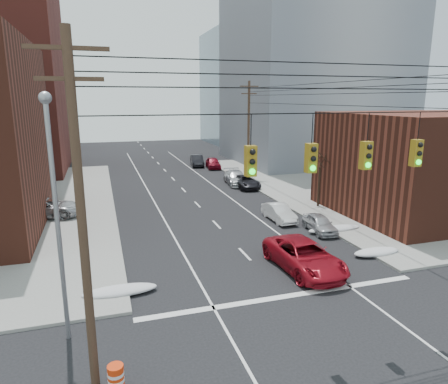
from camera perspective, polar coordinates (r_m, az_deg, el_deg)
sidewalk_ne at (r=50.89m, az=26.31°, el=1.65°), size 40.00×40.00×0.15m
building_office at (r=60.91m, az=12.55°, el=16.14°), size 22.00×20.00×25.00m
building_glass at (r=85.19m, az=4.79°, el=14.47°), size 20.00×18.00×22.00m
building_storefront at (r=36.30m, az=28.40°, el=3.59°), size 16.00×12.00×8.00m
utility_pole_left at (r=12.45m, az=-19.73°, el=-2.92°), size 2.20×0.28×11.00m
utility_pole_far at (r=46.11m, az=3.53°, el=9.10°), size 2.20×0.28×11.00m
traffic_signals at (r=14.48m, az=16.18°, el=5.11°), size 17.00×0.42×2.02m
street_light at (r=15.49m, az=-22.97°, el=-1.06°), size 0.44×0.44×9.32m
bare_tree at (r=34.49m, az=13.43°, el=1.56°), size 2.09×2.20×4.93m
snow_nw at (r=20.06m, az=-14.65°, el=-13.48°), size 3.50×1.08×0.42m
snow_ne at (r=25.55m, az=20.95°, el=-8.01°), size 3.00×1.08×0.42m
snow_east_far at (r=28.97m, az=15.49°, el=-5.10°), size 4.00×1.08×0.42m
red_pickup at (r=22.20m, az=11.39°, el=-8.97°), size 2.92×5.83×1.58m
parked_car_a at (r=28.59m, az=13.50°, el=-4.39°), size 1.75×3.69×1.22m
parked_car_b at (r=30.61m, az=7.87°, el=-2.92°), size 1.40×3.86×1.27m
parked_car_c at (r=41.53m, az=3.09°, el=1.48°), size 2.20×4.65×1.28m
parked_car_d at (r=43.14m, az=1.71°, el=2.06°), size 2.57×5.24×1.47m
parked_car_e at (r=53.19m, az=-1.57°, el=4.17°), size 2.18×4.35×1.42m
parked_car_f at (r=55.20m, az=-3.89°, el=4.50°), size 2.15×4.66×1.48m
lot_car_a at (r=33.27m, az=-28.64°, el=-2.83°), size 4.06×1.57×1.32m
lot_car_b at (r=33.54m, az=-24.12°, el=-2.09°), size 5.57×3.07×1.48m
construction_barrel at (r=14.31m, az=-15.17°, el=-24.27°), size 0.67×0.67×0.92m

